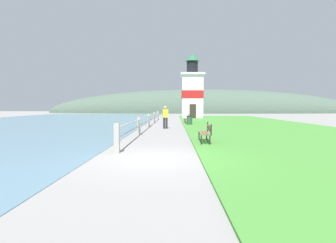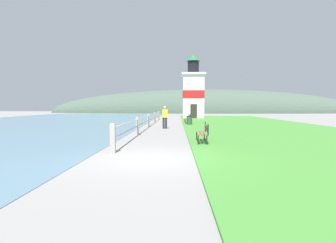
{
  "view_description": "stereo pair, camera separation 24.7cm",
  "coord_description": "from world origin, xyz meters",
  "px_view_note": "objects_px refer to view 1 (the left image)",
  "views": [
    {
      "loc": [
        0.68,
        -8.4,
        1.71
      ],
      "look_at": [
        0.11,
        15.69,
        0.3
      ],
      "focal_mm": 28.0,
      "sensor_mm": 36.0,
      "label": 1
    },
    {
      "loc": [
        0.93,
        -8.39,
        1.71
      ],
      "look_at": [
        0.11,
        15.69,
        0.3
      ],
      "focal_mm": 28.0,
      "sensor_mm": 36.0,
      "label": 2
    }
  ],
  "objects_px": {
    "park_bench_midway": "(188,118)",
    "person_strolling": "(165,116)",
    "trash_bin": "(189,120)",
    "park_bench_near": "(206,132)",
    "lighthouse": "(192,92)"
  },
  "relations": [
    {
      "from": "person_strolling",
      "to": "trash_bin",
      "type": "height_order",
      "value": "person_strolling"
    },
    {
      "from": "park_bench_midway",
      "to": "trash_bin",
      "type": "height_order",
      "value": "park_bench_midway"
    },
    {
      "from": "lighthouse",
      "to": "park_bench_midway",
      "type": "bearing_deg",
      "value": -95.87
    },
    {
      "from": "park_bench_near",
      "to": "trash_bin",
      "type": "xyz_separation_m",
      "value": [
        -0.1,
        11.52,
        -0.11
      ]
    },
    {
      "from": "park_bench_near",
      "to": "person_strolling",
      "type": "relative_size",
      "value": 1.02
    },
    {
      "from": "lighthouse",
      "to": "trash_bin",
      "type": "height_order",
      "value": "lighthouse"
    },
    {
      "from": "park_bench_near",
      "to": "trash_bin",
      "type": "distance_m",
      "value": 11.52
    },
    {
      "from": "person_strolling",
      "to": "park_bench_near",
      "type": "bearing_deg",
      "value": -177.54
    },
    {
      "from": "park_bench_midway",
      "to": "person_strolling",
      "type": "xyz_separation_m",
      "value": [
        -2.01,
        -5.78,
        0.39
      ]
    },
    {
      "from": "park_bench_midway",
      "to": "person_strolling",
      "type": "height_order",
      "value": "person_strolling"
    },
    {
      "from": "park_bench_midway",
      "to": "person_strolling",
      "type": "relative_size",
      "value": 1.12
    },
    {
      "from": "park_bench_near",
      "to": "park_bench_midway",
      "type": "xyz_separation_m",
      "value": [
        -0.14,
        13.62,
        0.0
      ]
    },
    {
      "from": "person_strolling",
      "to": "trash_bin",
      "type": "relative_size",
      "value": 2.05
    },
    {
      "from": "park_bench_near",
      "to": "trash_bin",
      "type": "relative_size",
      "value": 2.1
    },
    {
      "from": "park_bench_near",
      "to": "lighthouse",
      "type": "relative_size",
      "value": 0.2
    }
  ]
}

